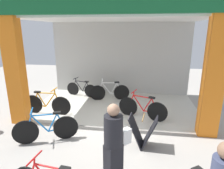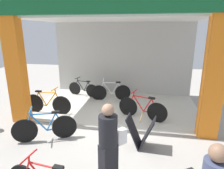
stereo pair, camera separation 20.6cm
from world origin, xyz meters
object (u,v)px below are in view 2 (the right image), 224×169
at_px(bicycle_inside_3, 142,109).
at_px(bicycle_parked_0, 45,128).
at_px(sandwich_board_sign, 140,132).
at_px(bicycle_inside_2, 83,89).
at_px(pedestrian_0, 109,142).
at_px(bicycle_inside_1, 48,103).
at_px(bicycle_inside_0, 111,92).

height_order(bicycle_inside_3, bicycle_parked_0, bicycle_inside_3).
distance_m(bicycle_parked_0, sandwich_board_sign, 2.58).
relative_size(bicycle_inside_2, bicycle_inside_3, 0.91).
height_order(sandwich_board_sign, pedestrian_0, pedestrian_0).
relative_size(bicycle_inside_3, bicycle_parked_0, 1.03).
distance_m(bicycle_inside_1, bicycle_inside_3, 3.39).
distance_m(bicycle_inside_0, sandwich_board_sign, 3.59).
xyz_separation_m(bicycle_inside_0, pedestrian_0, (0.79, -4.62, 0.49)).
xyz_separation_m(bicycle_inside_3, bicycle_parked_0, (-2.59, -1.79, -0.00)).
distance_m(bicycle_inside_0, bicycle_parked_0, 3.64).
bearing_deg(bicycle_inside_0, bicycle_inside_2, 166.69).
distance_m(bicycle_inside_1, bicycle_parked_0, 1.86).
distance_m(bicycle_inside_1, bicycle_inside_2, 2.19).
xyz_separation_m(bicycle_inside_0, bicycle_inside_1, (-2.02, -1.76, 0.01)).
xyz_separation_m(bicycle_inside_2, bicycle_parked_0, (0.13, -3.76, 0.04)).
bearing_deg(sandwich_board_sign, bicycle_inside_2, 126.68).
relative_size(bicycle_inside_3, pedestrian_0, 0.99).
bearing_deg(bicycle_inside_1, bicycle_inside_2, 72.20).
xyz_separation_m(bicycle_inside_3, pedestrian_0, (-0.59, -2.97, 0.49)).
relative_size(bicycle_inside_1, pedestrian_0, 1.06).
height_order(bicycle_inside_0, pedestrian_0, pedestrian_0).
relative_size(bicycle_inside_2, sandwich_board_sign, 1.77).
height_order(bicycle_inside_3, pedestrian_0, pedestrian_0).
bearing_deg(pedestrian_0, bicycle_inside_2, 113.41).
relative_size(bicycle_inside_1, bicycle_inside_3, 1.08).
relative_size(bicycle_inside_1, sandwich_board_sign, 2.09).
distance_m(bicycle_inside_0, bicycle_inside_2, 1.39).
xyz_separation_m(bicycle_inside_1, bicycle_inside_3, (3.39, 0.12, -0.01)).
xyz_separation_m(bicycle_inside_1, sandwich_board_sign, (3.38, -1.56, 0.03)).
xyz_separation_m(bicycle_inside_3, sandwich_board_sign, (-0.01, -1.68, 0.04)).
relative_size(bicycle_inside_3, sandwich_board_sign, 1.94).
bearing_deg(sandwich_board_sign, pedestrian_0, -114.12).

